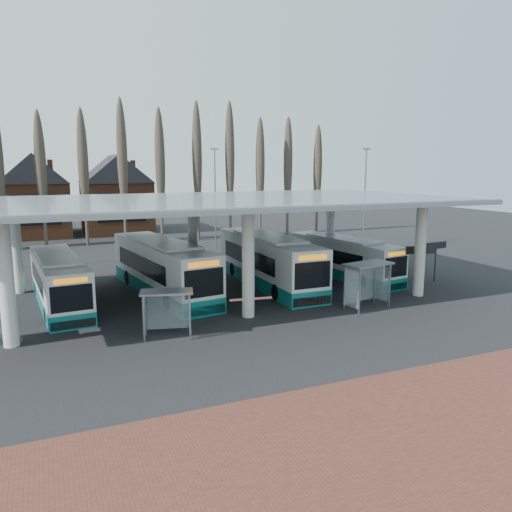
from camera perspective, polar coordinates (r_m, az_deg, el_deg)
name	(u,v)px	position (r m, az deg, el deg)	size (l,w,h in m)	color
ground	(267,329)	(26.05, 1.22, -8.39)	(140.00, 140.00, 0.00)	black
brick_strip	(432,447)	(16.81, 19.47, -19.88)	(70.00, 10.00, 0.03)	brown
station_canopy	(216,208)	(32.27, -4.63, 5.47)	(32.00, 16.00, 6.34)	silver
poplar_row	(142,163)	(56.44, -12.93, 10.35)	(45.10, 1.10, 14.50)	#473D33
lamp_post_b	(215,197)	(51.22, -4.69, 6.77)	(0.80, 0.16, 10.17)	slate
lamp_post_c	(365,197)	(52.23, 12.33, 6.64)	(0.80, 0.16, 10.17)	slate
bus_0	(59,281)	(32.54, -21.60, -2.71)	(3.24, 11.22, 3.07)	silver
bus_1	(162,268)	(33.61, -10.64, -1.40)	(4.49, 12.99, 3.54)	silver
bus_2	(268,261)	(35.45, 1.34, -0.61)	(2.81, 12.84, 3.57)	silver
bus_3	(342,258)	(38.67, 9.78, -0.24)	(3.78, 11.13, 3.03)	silver
shelter_1	(167,303)	(24.89, -10.14, -5.32)	(2.78, 1.87, 2.36)	gray
shelter_2	(366,275)	(30.12, 12.45, -2.16)	(3.19, 2.04, 2.74)	gray
info_sign_0	(421,254)	(34.86, 18.30, 0.27)	(2.07, 0.64, 3.13)	black
info_sign_1	(436,248)	(38.62, 19.89, 0.81)	(1.96, 0.28, 2.91)	black
barrier	(250,300)	(28.01, -0.71, -5.06)	(2.41, 0.82, 1.21)	black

